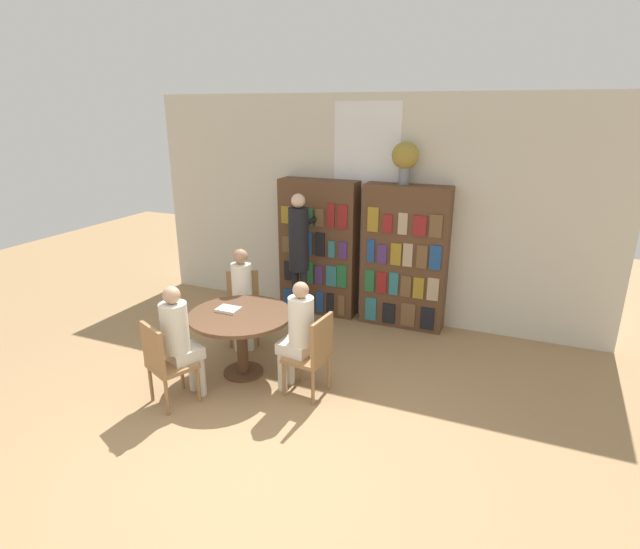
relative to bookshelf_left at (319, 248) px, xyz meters
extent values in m
plane|color=#9E7A51|center=(0.61, -3.20, -0.95)|extent=(16.00, 16.00, 0.00)
cube|color=beige|center=(0.61, 0.19, 0.55)|extent=(6.40, 0.06, 3.00)
cube|color=white|center=(0.61, 0.16, 1.40)|extent=(0.90, 0.01, 1.10)
cube|color=brown|center=(0.00, 0.00, 0.00)|extent=(1.10, 0.32, 1.90)
cube|color=navy|center=(-0.41, -0.17, -0.75)|extent=(0.15, 0.02, 0.28)
cube|color=black|center=(-0.24, -0.17, -0.72)|extent=(0.10, 0.02, 0.32)
cube|color=#236638|center=(-0.08, -0.17, -0.77)|extent=(0.12, 0.02, 0.23)
cube|color=navy|center=(0.09, -0.17, -0.73)|extent=(0.11, 0.02, 0.30)
cube|color=black|center=(0.24, -0.17, -0.74)|extent=(0.10, 0.02, 0.30)
cube|color=brown|center=(0.41, -0.17, -0.74)|extent=(0.09, 0.02, 0.30)
cube|color=black|center=(-0.41, -0.17, -0.33)|extent=(0.11, 0.02, 0.28)
cube|color=brown|center=(-0.25, -0.17, -0.34)|extent=(0.10, 0.02, 0.27)
cube|color=#236638|center=(-0.09, -0.17, -0.32)|extent=(0.15, 0.02, 0.31)
cube|color=#4C2D6B|center=(0.07, -0.17, -0.34)|extent=(0.12, 0.02, 0.27)
cube|color=#2D707A|center=(0.26, -0.17, -0.33)|extent=(0.15, 0.02, 0.29)
cube|color=#236638|center=(0.41, -0.17, -0.31)|extent=(0.14, 0.02, 0.32)
cube|color=brown|center=(-0.42, -0.17, 0.06)|extent=(0.13, 0.02, 0.23)
cube|color=navy|center=(-0.26, -0.17, 0.07)|extent=(0.13, 0.02, 0.25)
cube|color=navy|center=(-0.07, -0.17, 0.10)|extent=(0.09, 0.02, 0.32)
cube|color=black|center=(0.09, -0.17, 0.10)|extent=(0.14, 0.02, 0.33)
cube|color=#2D707A|center=(0.26, -0.17, 0.05)|extent=(0.09, 0.02, 0.23)
cube|color=#4C2D6B|center=(0.42, -0.17, 0.06)|extent=(0.11, 0.02, 0.24)
cube|color=olive|center=(-0.42, -0.17, 0.47)|extent=(0.14, 0.02, 0.24)
cube|color=maroon|center=(-0.25, -0.17, 0.48)|extent=(0.12, 0.02, 0.25)
cube|color=#236638|center=(-0.08, -0.17, 0.47)|extent=(0.14, 0.02, 0.23)
cube|color=brown|center=(0.08, -0.17, 0.47)|extent=(0.12, 0.02, 0.24)
cube|color=maroon|center=(0.25, -0.17, 0.51)|extent=(0.10, 0.02, 0.32)
cube|color=maroon|center=(0.41, -0.17, 0.51)|extent=(0.13, 0.02, 0.31)
cube|color=brown|center=(1.22, 0.00, 0.00)|extent=(1.10, 0.32, 1.90)
cube|color=#2D707A|center=(0.84, -0.17, -0.72)|extent=(0.15, 0.02, 0.32)
cube|color=black|center=(1.09, -0.17, -0.75)|extent=(0.17, 0.02, 0.28)
cube|color=brown|center=(1.35, -0.17, -0.72)|extent=(0.19, 0.02, 0.32)
cube|color=black|center=(1.60, -0.17, -0.73)|extent=(0.17, 0.02, 0.30)
cube|color=#236638|center=(0.81, -0.17, -0.32)|extent=(0.13, 0.02, 0.31)
cube|color=maroon|center=(0.97, -0.17, -0.33)|extent=(0.13, 0.02, 0.29)
cube|color=#2D707A|center=(1.14, -0.17, -0.32)|extent=(0.12, 0.02, 0.31)
cube|color=brown|center=(1.30, -0.17, -0.33)|extent=(0.14, 0.02, 0.28)
cube|color=olive|center=(1.46, -0.17, -0.33)|extent=(0.14, 0.02, 0.28)
cube|color=tan|center=(1.65, -0.17, -0.32)|extent=(0.14, 0.02, 0.30)
cube|color=navy|center=(0.81, -0.17, 0.09)|extent=(0.10, 0.02, 0.31)
cube|color=#4C2D6B|center=(0.96, -0.17, 0.07)|extent=(0.12, 0.02, 0.25)
cube|color=olive|center=(1.15, -0.17, 0.09)|extent=(0.14, 0.02, 0.29)
cube|color=tan|center=(1.30, -0.17, 0.09)|extent=(0.12, 0.02, 0.30)
cube|color=brown|center=(1.48, -0.17, 0.09)|extent=(0.13, 0.02, 0.30)
cube|color=navy|center=(1.65, -0.17, 0.10)|extent=(0.15, 0.02, 0.31)
cube|color=olive|center=(0.83, -0.17, 0.51)|extent=(0.14, 0.02, 0.32)
cube|color=maroon|center=(1.02, -0.17, 0.47)|extent=(0.12, 0.02, 0.24)
cube|color=tan|center=(1.22, -0.17, 0.49)|extent=(0.12, 0.02, 0.28)
cube|color=maroon|center=(1.43, -0.17, 0.48)|extent=(0.16, 0.02, 0.26)
cube|color=brown|center=(1.63, -0.17, 0.50)|extent=(0.15, 0.02, 0.29)
cylinder|color=slate|center=(1.16, 0.00, 1.06)|extent=(0.14, 0.14, 0.22)
sphere|color=olive|center=(1.16, 0.00, 1.31)|extent=(0.33, 0.33, 0.33)
cylinder|color=brown|center=(-0.07, -1.99, -0.93)|extent=(0.44, 0.44, 0.03)
cylinder|color=brown|center=(-0.07, -1.99, -0.59)|extent=(0.12, 0.12, 0.65)
cylinder|color=brown|center=(-0.07, -1.99, -0.25)|extent=(1.12, 1.12, 0.04)
cube|color=olive|center=(-0.40, -2.74, -0.54)|extent=(0.53, 0.53, 0.04)
cube|color=olive|center=(-0.47, -2.90, -0.30)|extent=(0.38, 0.20, 0.45)
cylinder|color=olive|center=(-0.48, -2.52, -0.75)|extent=(0.04, 0.04, 0.38)
cylinder|color=olive|center=(-0.17, -2.65, -0.75)|extent=(0.04, 0.04, 0.38)
cylinder|color=olive|center=(-0.62, -2.83, -0.75)|extent=(0.04, 0.04, 0.38)
cylinder|color=olive|center=(-0.31, -2.96, -0.75)|extent=(0.04, 0.04, 0.38)
cube|color=olive|center=(-0.48, -1.28, -0.54)|extent=(0.55, 0.55, 0.04)
cube|color=olive|center=(-0.57, -1.12, -0.30)|extent=(0.36, 0.23, 0.45)
cylinder|color=olive|center=(-0.24, -1.34, -0.75)|extent=(0.04, 0.04, 0.38)
cylinder|color=olive|center=(-0.54, -1.51, -0.75)|extent=(0.04, 0.04, 0.38)
cylinder|color=olive|center=(-0.41, -1.05, -0.75)|extent=(0.04, 0.04, 0.38)
cylinder|color=olive|center=(-0.71, -1.22, -0.75)|extent=(0.04, 0.04, 0.38)
cube|color=olive|center=(0.75, -2.08, -0.54)|extent=(0.44, 0.44, 0.04)
cube|color=olive|center=(0.93, -2.09, -0.30)|extent=(0.08, 0.40, 0.45)
cylinder|color=olive|center=(0.56, -2.23, -0.75)|extent=(0.04, 0.04, 0.38)
cylinder|color=olive|center=(0.60, -1.89, -0.75)|extent=(0.04, 0.04, 0.38)
cylinder|color=olive|center=(0.90, -2.26, -0.75)|extent=(0.04, 0.04, 0.38)
cylinder|color=olive|center=(0.94, -1.92, -0.75)|extent=(0.04, 0.04, 0.38)
cube|color=silver|center=(-0.41, -1.40, -0.46)|extent=(0.37, 0.40, 0.12)
cylinder|color=silver|center=(-0.45, -1.33, -0.15)|extent=(0.24, 0.24, 0.50)
sphere|color=#A37A5B|center=(-0.45, -1.33, 0.19)|extent=(0.18, 0.18, 0.18)
cylinder|color=silver|center=(-0.29, -1.46, -0.73)|extent=(0.10, 0.10, 0.42)
cylinder|color=silver|center=(-0.41, -1.53, -0.73)|extent=(0.10, 0.10, 0.42)
cube|color=silver|center=(0.61, -2.06, -0.46)|extent=(0.35, 0.29, 0.12)
cylinder|color=silver|center=(0.69, -2.07, -0.15)|extent=(0.26, 0.26, 0.50)
sphere|color=tan|center=(0.69, -2.07, 0.18)|extent=(0.16, 0.16, 0.16)
cylinder|color=silver|center=(0.49, -2.12, -0.73)|extent=(0.10, 0.10, 0.42)
cylinder|color=silver|center=(0.51, -1.98, -0.73)|extent=(0.10, 0.10, 0.42)
cube|color=beige|center=(-0.34, -2.61, -0.46)|extent=(0.37, 0.40, 0.12)
cylinder|color=beige|center=(-0.37, -2.69, -0.15)|extent=(0.27, 0.27, 0.50)
sphere|color=tan|center=(-0.37, -2.69, 0.18)|extent=(0.17, 0.17, 0.17)
cylinder|color=beige|center=(-0.36, -2.48, -0.73)|extent=(0.10, 0.10, 0.42)
cylinder|color=beige|center=(-0.23, -2.54, -0.73)|extent=(0.10, 0.10, 0.42)
cylinder|color=black|center=(-0.13, -0.51, -0.56)|extent=(0.10, 0.10, 0.77)
cylinder|color=black|center=(-0.01, -0.51, -0.56)|extent=(0.10, 0.10, 0.77)
cylinder|color=black|center=(-0.07, -0.51, 0.24)|extent=(0.26, 0.26, 0.83)
sphere|color=#DBB293|center=(-0.07, -0.51, 0.75)|extent=(0.18, 0.18, 0.18)
cylinder|color=black|center=(0.01, -0.25, 0.45)|extent=(0.07, 0.30, 0.07)
cube|color=silver|center=(-0.23, -1.97, -0.21)|extent=(0.24, 0.18, 0.03)
camera|label=1|loc=(2.65, -6.20, 1.87)|focal=28.00mm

